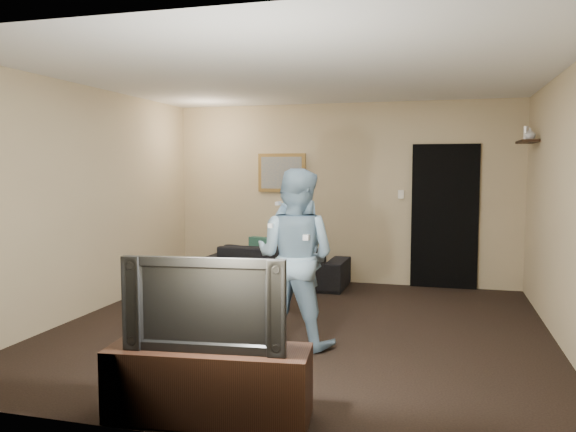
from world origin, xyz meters
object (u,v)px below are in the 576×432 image
(sofa, at_px, (277,265))
(wii_player_right, at_px, (295,257))
(wii_player_left, at_px, (297,243))
(tv_console, at_px, (209,383))
(television, at_px, (208,302))

(sofa, height_order, wii_player_right, wii_player_right)
(wii_player_right, bearing_deg, wii_player_left, 103.60)
(tv_console, relative_size, television, 1.25)
(tv_console, bearing_deg, sofa, 93.92)
(sofa, bearing_deg, wii_player_right, 111.04)
(tv_console, xyz_separation_m, wii_player_right, (0.15, 1.71, 0.58))
(wii_player_left, xyz_separation_m, wii_player_right, (0.29, -1.21, 0.03))
(sofa, distance_m, wii_player_right, 2.76)
(sofa, xyz_separation_m, television, (0.77, -4.25, 0.51))
(tv_console, relative_size, wii_player_left, 0.84)
(sofa, height_order, tv_console, sofa)
(television, bearing_deg, tv_console, 0.00)
(wii_player_left, bearing_deg, television, -87.24)
(tv_console, height_order, wii_player_right, wii_player_right)
(television, bearing_deg, wii_player_left, 86.44)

